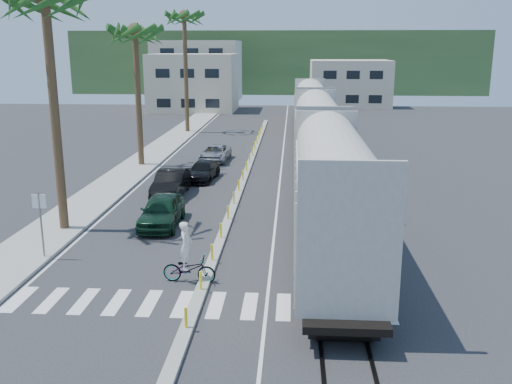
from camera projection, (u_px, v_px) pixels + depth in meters
ground at (205, 282)px, 22.23m from camera, size 140.00×140.00×0.00m
sidewalk at (149, 158)px, 46.93m from camera, size 3.00×90.00×0.15m
rails at (312, 154)px, 48.99m from camera, size 1.56×100.00×0.06m
median at (246, 172)px, 41.52m from camera, size 0.45×60.00×0.85m
crosswalk at (197, 304)px, 20.30m from camera, size 14.00×2.20×0.01m
lane_markings at (225, 159)px, 46.55m from camera, size 9.42×90.00×0.01m
freight_train at (315, 130)px, 42.77m from camera, size 3.00×60.94×5.85m
palm_trees at (140, 21)px, 42.03m from camera, size 3.50×37.20×13.75m
street_sign at (40, 216)px, 24.14m from camera, size 0.60×0.08×3.00m
buildings at (233, 77)px, 90.86m from camera, size 38.00×27.00×10.00m
hillside at (278, 62)px, 117.47m from camera, size 80.00×20.00×12.00m
car_lead at (162, 211)px, 29.10m from camera, size 2.06×4.77×1.60m
car_second at (171, 183)px, 35.02m from camera, size 1.70×4.82×1.59m
car_third at (203, 171)px, 39.28m from camera, size 2.62×4.67×1.25m
car_rear at (215, 153)px, 45.77m from camera, size 2.51×4.75×1.27m
cyclist at (188, 263)px, 22.06m from camera, size 1.08×2.21×2.45m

